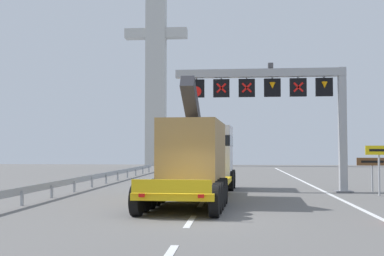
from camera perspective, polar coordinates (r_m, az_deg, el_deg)
The scene contains 9 objects.
ground at distance 16.45m, azimuth 0.25°, elevation -10.61°, with size 112.00×112.00×0.00m, color slate.
lane_markings at distance 33.41m, azimuth 2.75°, elevation -6.50°, with size 0.20×48.74×0.01m.
edge_line_right at distance 28.72m, azimuth 14.94°, elevation -7.06°, with size 0.20×63.00×0.01m, color silver.
overhead_lane_gantry at distance 26.89m, azimuth 10.58°, elevation 4.08°, with size 9.56×0.90×7.06m.
heavy_haul_truck_yellow at distance 23.81m, azimuth 1.04°, elevation -3.31°, with size 3.57×14.15×5.30m.
exit_sign_yellow at distance 25.59m, azimuth 21.32°, elevation -3.37°, with size 1.33×0.15×2.49m.
tourist_info_sign_brown at distance 27.85m, azimuth 20.61°, elevation -4.20°, with size 1.65×0.15×1.85m.
guardrail_left at distance 32.99m, azimuth -10.24°, elevation -5.54°, with size 0.13×35.05×0.76m.
bridge_pylon_distant at distance 70.09m, azimuth -4.29°, elevation 8.48°, with size 9.00×2.00×30.64m.
Camera 1 is at (1.42, -16.23, 2.31)m, focal length 44.93 mm.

